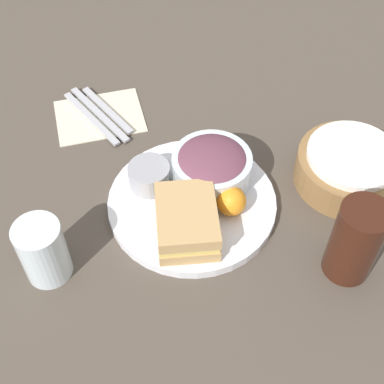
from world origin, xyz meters
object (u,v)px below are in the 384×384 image
(spoon, at_px, (107,110))
(fork, at_px, (91,118))
(plate, at_px, (192,203))
(salad_bowl, at_px, (212,166))
(knife, at_px, (99,114))
(water_glass, at_px, (43,251))
(drink_glass, at_px, (355,241))
(sandwich, at_px, (187,221))
(dressing_cup, at_px, (149,176))
(bread_basket, at_px, (349,167))

(spoon, bearing_deg, fork, 90.00)
(plate, distance_m, salad_bowl, 0.07)
(spoon, bearing_deg, knife, 90.00)
(salad_bowl, bearing_deg, spoon, -147.99)
(knife, bearing_deg, water_glass, 134.70)
(plate, relative_size, spoon, 1.72)
(plate, distance_m, drink_glass, 0.26)
(salad_bowl, relative_size, water_glass, 1.26)
(sandwich, height_order, spoon, sandwich)
(spoon, bearing_deg, water_glass, 132.62)
(dressing_cup, relative_size, drink_glass, 0.50)
(plate, bearing_deg, fork, -151.81)
(spoon, bearing_deg, bread_basket, -151.05)
(knife, xyz_separation_m, water_glass, (0.31, -0.12, 0.04))
(bread_basket, height_order, knife, bread_basket)
(dressing_cup, xyz_separation_m, water_glass, (0.11, -0.18, 0.01))
(bread_basket, xyz_separation_m, knife, (-0.26, -0.38, -0.03))
(dressing_cup, xyz_separation_m, drink_glass, (0.22, 0.25, 0.03))
(bread_basket, bearing_deg, dressing_cup, -100.80)
(bread_basket, relative_size, knife, 0.96)
(bread_basket, bearing_deg, salad_bowl, -101.66)
(dressing_cup, distance_m, drink_glass, 0.33)
(plate, bearing_deg, salad_bowl, 129.76)
(sandwich, relative_size, dressing_cup, 1.93)
(dressing_cup, bearing_deg, salad_bowl, 81.14)
(sandwich, bearing_deg, dressing_cup, -162.24)
(dressing_cup, relative_size, fork, 0.39)
(water_glass, bearing_deg, spoon, 157.07)
(dressing_cup, bearing_deg, bread_basket, 79.20)
(fork, relative_size, water_glass, 1.71)
(spoon, distance_m, water_glass, 0.35)
(sandwich, distance_m, water_glass, 0.21)
(drink_glass, bearing_deg, water_glass, -103.91)
(water_glass, bearing_deg, bread_basket, 95.92)
(plate, distance_m, dressing_cup, 0.08)
(bread_basket, xyz_separation_m, fork, (-0.25, -0.40, -0.03))
(fork, relative_size, knife, 0.95)
(fork, distance_m, spoon, 0.04)
(plate, xyz_separation_m, salad_bowl, (-0.03, 0.04, 0.04))
(plate, height_order, knife, plate)
(plate, relative_size, knife, 1.47)
(salad_bowl, relative_size, fork, 0.74)
(salad_bowl, height_order, fork, salad_bowl)
(spoon, bearing_deg, salad_bowl, -172.44)
(drink_glass, bearing_deg, bread_basket, 154.82)
(drink_glass, height_order, knife, drink_glass)
(dressing_cup, height_order, water_glass, water_glass)
(drink_glass, xyz_separation_m, bread_basket, (-0.16, 0.07, -0.04))
(water_glass, bearing_deg, drink_glass, 76.09)
(dressing_cup, bearing_deg, plate, 48.98)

